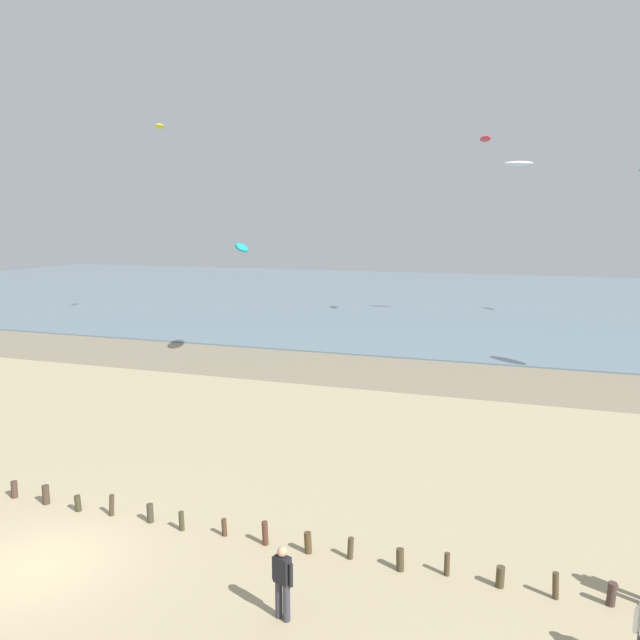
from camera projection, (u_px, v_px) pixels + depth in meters
name	position (u px, v px, depth m)	size (l,w,h in m)	color
ground_plane	(38.00, 566.00, 15.29)	(160.00, 160.00, 0.00)	tan
wet_sand_strip	(320.00, 367.00, 36.52)	(120.00, 7.98, 0.01)	gray
sea	(422.00, 296.00, 73.03)	(160.00, 70.00, 0.10)	slate
groyne_near	(326.00, 545.00, 15.75)	(21.22, 0.36, 0.68)	#4A342C
person_left_flank	(282.00, 581.00, 13.09)	(0.55, 0.32, 1.71)	#383842
kite_aloft_0	(242.00, 248.00, 37.26)	(2.83, 0.91, 0.45)	#19B2B7
kite_aloft_3	(160.00, 126.00, 50.15)	(1.90, 0.61, 0.30)	yellow
kite_aloft_4	(518.00, 163.00, 51.42)	(2.46, 0.79, 0.39)	white
kite_aloft_5	(485.00, 139.00, 49.02)	(2.14, 0.69, 0.34)	red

